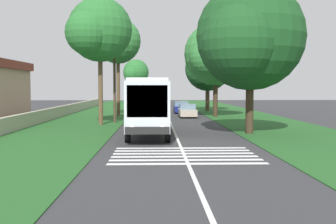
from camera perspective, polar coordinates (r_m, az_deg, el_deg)
ground at (r=24.58m, az=1.45°, el=-4.08°), size 160.00×160.00×0.00m
grass_verge_left at (r=40.05m, az=-11.58°, el=-1.23°), size 120.00×8.00×0.04m
grass_verge_right at (r=40.60m, az=11.88°, el=-1.17°), size 120.00×8.00×0.04m
centre_line at (r=39.48m, az=0.23°, el=-1.25°), size 110.00×0.16×0.01m
coach_bus at (r=27.98m, az=-2.64°, el=1.23°), size 11.16×2.62×3.73m
zebra_crossing at (r=19.81m, az=2.23°, el=-5.89°), size 4.95×6.80×0.01m
trailing_car_0 at (r=44.66m, az=2.66°, el=0.14°), size 4.30×1.78×1.43m
trailing_car_1 at (r=51.90m, az=1.81°, el=0.59°), size 4.30×1.78×1.43m
trailing_car_2 at (r=59.88m, az=-2.00°, el=0.97°), size 4.30×1.78×1.43m
trailing_minibus_0 at (r=70.96m, az=-2.24°, el=2.05°), size 6.00×2.14×2.53m
roadside_tree_left_0 at (r=47.03m, az=-7.03°, el=9.43°), size 6.07×5.04×10.80m
roadside_tree_left_1 at (r=86.63m, az=-4.49°, el=5.35°), size 6.11×5.27×8.92m
roadside_tree_left_2 at (r=36.02m, az=-9.52°, el=10.77°), size 6.56×5.38×10.67m
roadside_tree_right_0 at (r=45.72m, az=6.32°, el=7.60°), size 8.19×6.77×10.12m
roadside_tree_right_1 at (r=29.11m, az=10.78°, el=9.77°), size 8.71×7.36×10.30m
roadside_tree_right_2 at (r=56.72m, az=5.25°, el=5.79°), size 7.29×6.12×8.78m
utility_pole at (r=37.63m, az=-7.32°, el=4.88°), size 0.24×1.40×8.02m
roadside_wall at (r=45.57m, az=-14.73°, el=0.02°), size 70.00×0.40×1.12m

